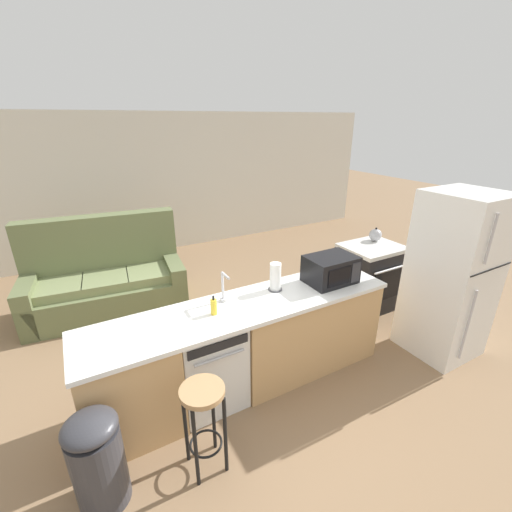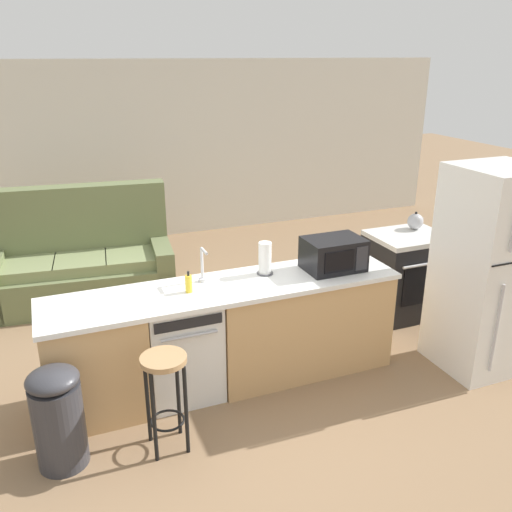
# 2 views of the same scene
# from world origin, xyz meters

# --- Properties ---
(ground_plane) EXTENTS (24.00, 24.00, 0.00)m
(ground_plane) POSITION_xyz_m (0.00, 0.00, 0.00)
(ground_plane) COLOR #896B4C
(wall_back) EXTENTS (10.00, 0.06, 2.60)m
(wall_back) POSITION_xyz_m (0.30, 4.20, 1.30)
(wall_back) COLOR silver
(wall_back) RESTS_ON ground_plane
(kitchen_counter) EXTENTS (2.94, 0.66, 0.90)m
(kitchen_counter) POSITION_xyz_m (0.24, 0.00, 0.42)
(kitchen_counter) COLOR tan
(kitchen_counter) RESTS_ON ground_plane
(dishwasher) EXTENTS (0.58, 0.61, 0.84)m
(dishwasher) POSITION_xyz_m (-0.25, -0.00, 0.42)
(dishwasher) COLOR white
(dishwasher) RESTS_ON ground_plane
(stove_range) EXTENTS (0.76, 0.68, 0.90)m
(stove_range) POSITION_xyz_m (2.35, 0.55, 0.45)
(stove_range) COLOR black
(stove_range) RESTS_ON ground_plane
(refrigerator) EXTENTS (0.72, 0.73, 1.82)m
(refrigerator) POSITION_xyz_m (2.35, -0.55, 0.91)
(refrigerator) COLOR white
(refrigerator) RESTS_ON ground_plane
(microwave) EXTENTS (0.50, 0.37, 0.28)m
(microwave) POSITION_xyz_m (1.13, -0.00, 1.04)
(microwave) COLOR black
(microwave) RESTS_ON kitchen_counter
(sink_faucet) EXTENTS (0.07, 0.18, 0.30)m
(sink_faucet) POSITION_xyz_m (0.00, 0.15, 1.03)
(sink_faucet) COLOR silver
(sink_faucet) RESTS_ON kitchen_counter
(paper_towel_roll) EXTENTS (0.14, 0.14, 0.28)m
(paper_towel_roll) POSITION_xyz_m (0.54, 0.12, 1.04)
(paper_towel_roll) COLOR #4C4C51
(paper_towel_roll) RESTS_ON kitchen_counter
(soap_bottle) EXTENTS (0.06, 0.06, 0.18)m
(soap_bottle) POSITION_xyz_m (-0.16, -0.01, 0.97)
(soap_bottle) COLOR yellow
(soap_bottle) RESTS_ON kitchen_counter
(kettle) EXTENTS (0.21, 0.17, 0.19)m
(kettle) POSITION_xyz_m (2.52, 0.68, 0.99)
(kettle) COLOR #B2B2B7
(kettle) RESTS_ON stove_range
(bar_stool) EXTENTS (0.32, 0.32, 0.74)m
(bar_stool) POSITION_xyz_m (-0.52, -0.63, 0.54)
(bar_stool) COLOR tan
(bar_stool) RESTS_ON ground_plane
(trash_bin) EXTENTS (0.35, 0.35, 0.74)m
(trash_bin) POSITION_xyz_m (-1.23, -0.52, 0.38)
(trash_bin) COLOR #333338
(trash_bin) RESTS_ON ground_plane
(couch) EXTENTS (2.09, 1.11, 1.27)m
(couch) POSITION_xyz_m (-0.82, 2.28, 0.39)
(couch) COLOR #667047
(couch) RESTS_ON ground_plane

